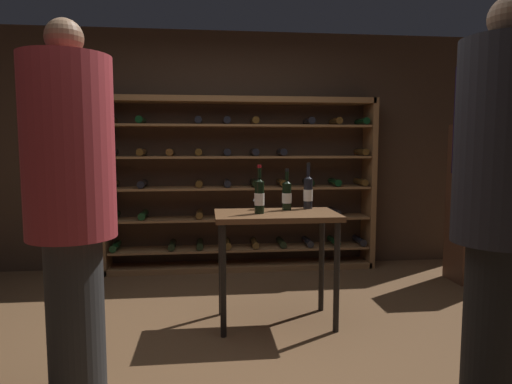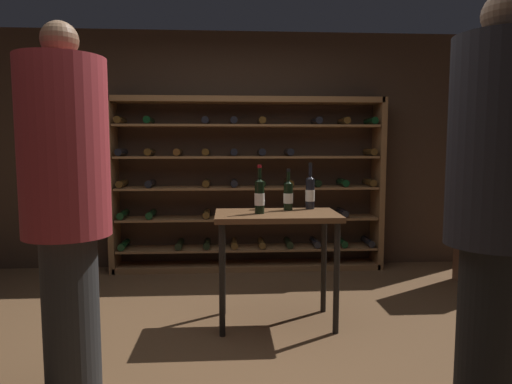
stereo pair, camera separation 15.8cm
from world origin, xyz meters
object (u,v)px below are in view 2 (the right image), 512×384
at_px(display_cabinet, 487,205).
at_px(wine_bottle_red_label, 310,192).
at_px(person_guest_plum_blouse, 495,193).
at_px(wine_bottle_gold_foil, 260,196).
at_px(person_guest_blue_shirt, 66,192).
at_px(tasting_table, 277,229).
at_px(wine_bottle_green_slim, 288,195).
at_px(wine_rack, 247,185).
at_px(wine_glass_stemmed_left, 260,197).

relative_size(display_cabinet, wine_bottle_red_label, 4.26).
xyz_separation_m(person_guest_plum_blouse, display_cabinet, (1.27, 2.18, -0.35)).
distance_m(display_cabinet, wine_bottle_red_label, 1.99).
height_order(display_cabinet, wine_bottle_gold_foil, display_cabinet).
relative_size(person_guest_blue_shirt, wine_bottle_gold_foil, 5.53).
bearing_deg(wine_bottle_gold_foil, display_cabinet, 21.29).
xyz_separation_m(tasting_table, wine_bottle_green_slim, (0.10, 0.14, 0.24)).
distance_m(wine_rack, person_guest_blue_shirt, 2.65).
height_order(wine_rack, person_guest_plum_blouse, person_guest_plum_blouse).
bearing_deg(wine_rack, wine_glass_stemmed_left, -88.29).
bearing_deg(wine_glass_stemmed_left, tasting_table, -58.76).
bearing_deg(wine_bottle_green_slim, wine_bottle_red_label, 17.65).
relative_size(person_guest_plum_blouse, wine_bottle_red_label, 5.54).
relative_size(tasting_table, wine_bottle_gold_foil, 2.55).
bearing_deg(wine_bottle_red_label, person_guest_blue_shirt, -144.79).
relative_size(person_guest_plum_blouse, wine_bottle_green_slim, 6.30).
bearing_deg(wine_glass_stemmed_left, person_guest_plum_blouse, -56.49).
distance_m(person_guest_plum_blouse, wine_bottle_red_label, 1.63).
bearing_deg(display_cabinet, wine_bottle_green_slim, -160.49).
bearing_deg(wine_bottle_green_slim, wine_glass_stemmed_left, 168.05).
distance_m(person_guest_blue_shirt, wine_bottle_red_label, 1.86).
bearing_deg(wine_rack, person_guest_blue_shirt, -113.90).
height_order(person_guest_blue_shirt, wine_glass_stemmed_left, person_guest_blue_shirt).
bearing_deg(wine_glass_stemmed_left, wine_bottle_red_label, 1.67).
relative_size(tasting_table, wine_glass_stemmed_left, 6.38).
bearing_deg(display_cabinet, wine_bottle_gold_foil, -158.71).
xyz_separation_m(wine_rack, tasting_table, (0.16, -1.55, -0.20)).
bearing_deg(tasting_table, person_guest_blue_shirt, -144.75).
bearing_deg(tasting_table, wine_glass_stemmed_left, 121.24).
xyz_separation_m(person_guest_plum_blouse, wine_bottle_red_label, (-0.59, 1.51, -0.15)).
relative_size(wine_bottle_gold_foil, wine_glass_stemmed_left, 2.50).
bearing_deg(wine_rack, tasting_table, -84.26).
distance_m(tasting_table, person_guest_plum_blouse, 1.63).
xyz_separation_m(wine_rack, person_guest_blue_shirt, (-1.07, -2.42, 0.18)).
height_order(tasting_table, person_guest_blue_shirt, person_guest_blue_shirt).
height_order(wine_bottle_gold_foil, wine_bottle_red_label, wine_bottle_red_label).
bearing_deg(wine_bottle_green_slim, tasting_table, -126.07).
distance_m(wine_rack, wine_glass_stemmed_left, 1.36).
xyz_separation_m(display_cabinet, wine_bottle_red_label, (-1.86, -0.67, 0.20)).
bearing_deg(wine_glass_stemmed_left, wine_bottle_green_slim, -11.95).
xyz_separation_m(display_cabinet, wine_bottle_gold_foil, (-2.28, -0.89, 0.20)).
bearing_deg(tasting_table, person_guest_plum_blouse, -56.17).
bearing_deg(display_cabinet, wine_glass_stemmed_left, -163.34).
height_order(person_guest_plum_blouse, wine_bottle_green_slim, person_guest_plum_blouse).
distance_m(wine_bottle_gold_foil, wine_glass_stemmed_left, 0.21).
relative_size(display_cabinet, wine_bottle_green_slim, 4.85).
bearing_deg(wine_bottle_green_slim, person_guest_blue_shirt, -142.80).
bearing_deg(wine_rack, person_guest_plum_blouse, -70.13).
xyz_separation_m(tasting_table, wine_glass_stemmed_left, (-0.12, 0.19, 0.23)).
bearing_deg(tasting_table, wine_bottle_gold_foil, -171.03).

